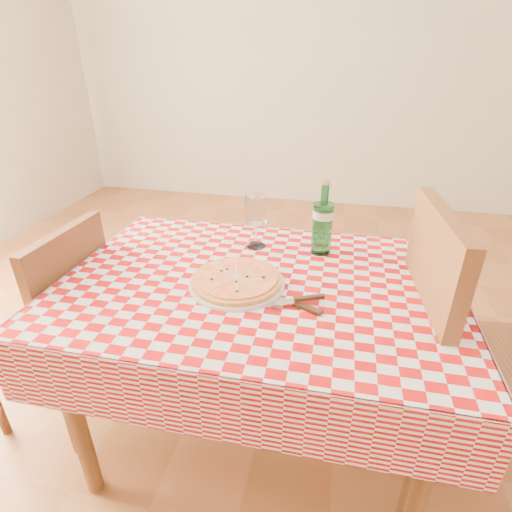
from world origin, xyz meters
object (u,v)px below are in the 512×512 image
at_px(chair_far, 60,319).
at_px(wine_glass, 256,222).
at_px(pizza_plate, 237,279).
at_px(water_bottle, 323,218).
at_px(dining_table, 258,305).
at_px(chair_near, 454,342).

bearing_deg(chair_far, wine_glass, -155.32).
distance_m(pizza_plate, water_bottle, 0.41).
xyz_separation_m(dining_table, wine_glass, (-0.06, 0.26, 0.20)).
distance_m(chair_near, chair_far, 1.43).
height_order(dining_table, chair_near, chair_near).
xyz_separation_m(dining_table, chair_near, (0.65, 0.02, -0.06)).
relative_size(dining_table, wine_glass, 5.82).
bearing_deg(chair_near, pizza_plate, -179.65).
bearing_deg(wine_glass, pizza_plate, -90.06).
height_order(dining_table, chair_far, chair_far).
xyz_separation_m(chair_far, pizza_plate, (0.72, 0.00, 0.27)).
distance_m(dining_table, pizza_plate, 0.14).
distance_m(dining_table, chair_far, 0.79).
bearing_deg(dining_table, chair_near, 1.99).
distance_m(dining_table, wine_glass, 0.33).
distance_m(chair_far, water_bottle, 1.08).
height_order(chair_far, wine_glass, wine_glass).
xyz_separation_m(chair_near, pizza_plate, (-0.71, -0.06, 0.18)).
bearing_deg(water_bottle, chair_near, -26.97).
bearing_deg(chair_far, dining_table, -174.76).
bearing_deg(wine_glass, chair_far, -157.56).
bearing_deg(pizza_plate, water_bottle, 49.94).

